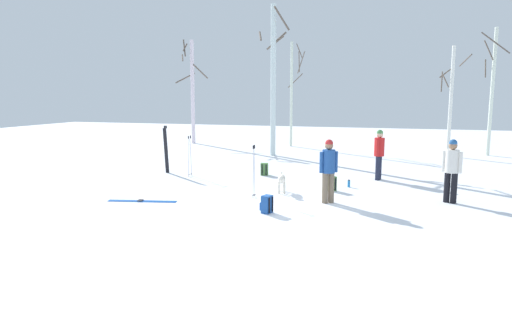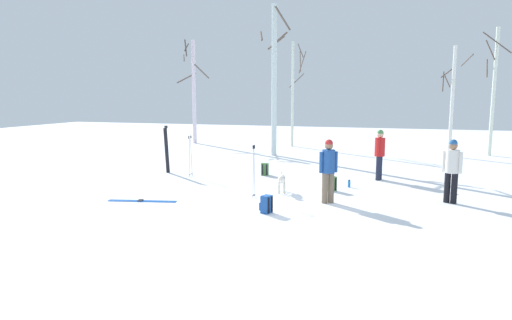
{
  "view_description": "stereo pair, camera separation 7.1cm",
  "coord_description": "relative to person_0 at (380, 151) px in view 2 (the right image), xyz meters",
  "views": [
    {
      "loc": [
        3.03,
        -10.86,
        2.87
      ],
      "look_at": [
        -0.74,
        1.51,
        1.0
      ],
      "focal_mm": 31.56,
      "sensor_mm": 36.0,
      "label": 1
    },
    {
      "loc": [
        3.1,
        -10.84,
        2.87
      ],
      "look_at": [
        -0.74,
        1.51,
        1.0
      ],
      "focal_mm": 31.56,
      "sensor_mm": 36.0,
      "label": 2
    }
  ],
  "objects": [
    {
      "name": "person_2",
      "position": [
        -1.18,
        -3.85,
        0.0
      ],
      "size": [
        0.45,
        0.34,
        1.72
      ],
      "color": "#72604C",
      "rests_on": "ground_plane"
    },
    {
      "name": "person_1",
      "position": [
        1.96,
        -2.87,
        0.0
      ],
      "size": [
        0.48,
        0.34,
        1.72
      ],
      "color": "black",
      "rests_on": "ground_plane"
    },
    {
      "name": "birch_tree_1",
      "position": [
        -5.05,
        9.11,
        2.07
      ],
      "size": [
        1.11,
        1.29,
        5.78
      ],
      "color": "silver",
      "rests_on": "ground_plane"
    },
    {
      "name": "birch_tree_4",
      "position": [
        4.8,
        8.0,
        2.14
      ],
      "size": [
        1.23,
        1.15,
        5.99
      ],
      "color": "silver",
      "rests_on": "ground_plane"
    },
    {
      "name": "backpack_1",
      "position": [
        -1.31,
        -2.27,
        -0.77
      ],
      "size": [
        0.34,
        0.34,
        0.44
      ],
      "color": "#4C7F3F",
      "rests_on": "ground_plane"
    },
    {
      "name": "ski_pair_planted_0",
      "position": [
        -7.61,
        -0.86,
        -0.11
      ],
      "size": [
        0.19,
        0.1,
        1.76
      ],
      "color": "black",
      "rests_on": "ground_plane"
    },
    {
      "name": "water_bottle_0",
      "position": [
        -0.84,
        -1.58,
        -0.87
      ],
      "size": [
        0.08,
        0.08,
        0.24
      ],
      "color": "#1E72BF",
      "rests_on": "ground_plane"
    },
    {
      "name": "birch_tree_2",
      "position": [
        -5.06,
        5.02,
        2.7
      ],
      "size": [
        1.56,
        1.39,
        7.03
      ],
      "color": "silver",
      "rests_on": "ground_plane"
    },
    {
      "name": "person_0",
      "position": [
        0.0,
        0.0,
        0.0
      ],
      "size": [
        0.34,
        0.51,
        1.72
      ],
      "color": "#1E2338",
      "rests_on": "ground_plane"
    },
    {
      "name": "birch_tree_3",
      "position": [
        2.94,
        7.14,
        1.7
      ],
      "size": [
        1.3,
        1.16,
        5.12
      ],
      "color": "white",
      "rests_on": "ground_plane"
    },
    {
      "name": "ski_poles_0",
      "position": [
        -3.27,
        -3.84,
        -0.18
      ],
      "size": [
        0.07,
        0.21,
        1.49
      ],
      "color": "#B2B2BC",
      "rests_on": "ground_plane"
    },
    {
      "name": "ski_poles_1",
      "position": [
        -6.44,
        -1.29,
        -0.2
      ],
      "size": [
        0.07,
        0.27,
        1.45
      ],
      "color": "#B2B2BC",
      "rests_on": "ground_plane"
    },
    {
      "name": "birch_tree_0",
      "position": [
        -11.08,
        8.98,
        2.25
      ],
      "size": [
        1.8,
        1.78,
        6.13
      ],
      "color": "silver",
      "rests_on": "ground_plane"
    },
    {
      "name": "backpack_2",
      "position": [
        -2.47,
        -5.33,
        -0.77
      ],
      "size": [
        0.33,
        0.31,
        0.44
      ],
      "color": "#1E4C99",
      "rests_on": "ground_plane"
    },
    {
      "name": "dog",
      "position": [
        -2.67,
        -2.98,
        -0.59
      ],
      "size": [
        0.36,
        0.88,
        0.57
      ],
      "color": "beige",
      "rests_on": "ground_plane"
    },
    {
      "name": "ground_plane",
      "position": [
        -2.62,
        -4.84,
        -0.98
      ],
      "size": [
        60.0,
        60.0,
        0.0
      ],
      "primitive_type": "plane",
      "color": "white"
    },
    {
      "name": "backpack_0",
      "position": [
        -3.97,
        -0.28,
        -0.77
      ],
      "size": [
        0.29,
        0.31,
        0.44
      ],
      "color": "#4C7F3F",
      "rests_on": "ground_plane"
    },
    {
      "name": "ski_pair_lying_0",
      "position": [
        -6.05,
        -5.17,
        -0.97
      ],
      "size": [
        1.88,
        0.56,
        0.05
      ],
      "color": "blue",
      "rests_on": "ground_plane"
    }
  ]
}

